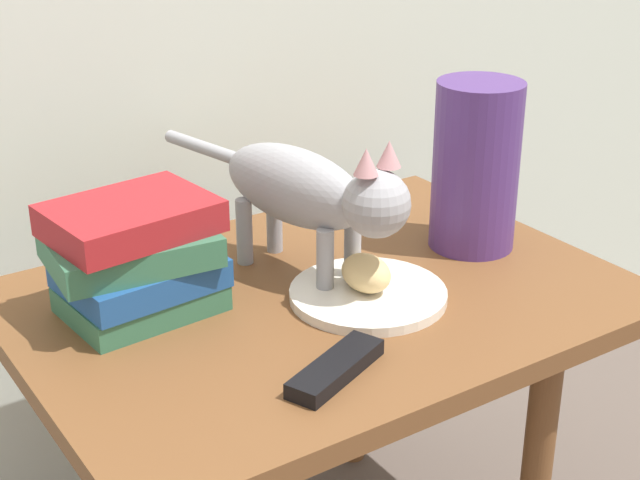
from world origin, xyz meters
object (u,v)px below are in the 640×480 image
(tv_remote, at_px, (336,368))
(book_stack, at_px, (135,257))
(bread_roll, at_px, (366,273))
(side_table, at_px, (320,334))
(green_vase, at_px, (476,166))
(plate, at_px, (368,295))
(cat, at_px, (309,191))

(tv_remote, bearing_deg, book_stack, 91.48)
(bread_roll, relative_size, book_stack, 0.36)
(side_table, height_order, green_vase, green_vase)
(book_stack, relative_size, green_vase, 0.87)
(book_stack, height_order, tv_remote, book_stack)
(book_stack, bearing_deg, green_vase, -9.34)
(side_table, xyz_separation_m, plate, (0.04, -0.05, 0.07))
(bread_roll, distance_m, book_stack, 0.31)
(book_stack, height_order, green_vase, green_vase)
(side_table, bearing_deg, bread_roll, -49.68)
(book_stack, bearing_deg, cat, -10.41)
(plate, bearing_deg, side_table, 129.97)
(bread_roll, bearing_deg, cat, 106.15)
(plate, bearing_deg, green_vase, 13.99)
(plate, relative_size, tv_remote, 1.44)
(green_vase, bearing_deg, side_table, -178.49)
(plate, distance_m, bread_roll, 0.03)
(cat, xyz_separation_m, green_vase, (0.27, -0.04, -0.00))
(side_table, distance_m, plate, 0.10)
(plate, distance_m, tv_remote, 0.20)
(bread_roll, bearing_deg, book_stack, 152.46)
(green_vase, bearing_deg, tv_remote, -153.13)
(tv_remote, bearing_deg, cat, 41.01)
(side_table, height_order, bread_roll, bread_roll)
(plate, bearing_deg, bread_roll, 123.60)
(bread_roll, xyz_separation_m, book_stack, (-0.27, 0.14, 0.04))
(plate, xyz_separation_m, book_stack, (-0.27, 0.14, 0.07))
(plate, xyz_separation_m, cat, (-0.03, 0.10, 0.13))
(cat, height_order, tv_remote, cat)
(cat, distance_m, green_vase, 0.27)
(cat, relative_size, tv_remote, 3.15)
(plate, relative_size, bread_roll, 2.70)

